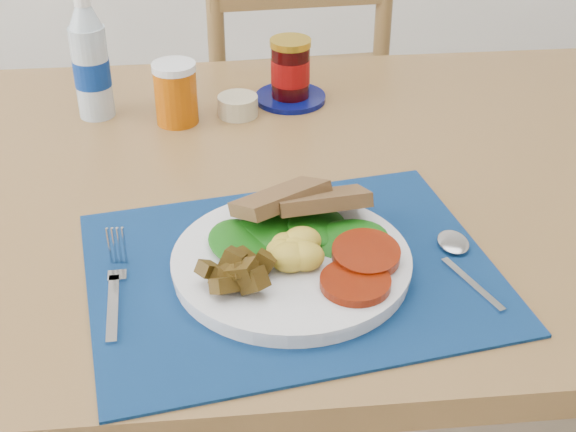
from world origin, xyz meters
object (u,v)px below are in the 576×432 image
object	(u,v)px
chair_far	(292,107)
water_bottle	(91,65)
breakfast_plate	(287,258)
jam_on_saucer	(290,74)
juice_glass	(176,95)

from	to	relation	value
chair_far	water_bottle	size ratio (longest dim) A/B	5.39
breakfast_plate	jam_on_saucer	xyz separation A→B (m)	(0.05, 0.49, 0.02)
juice_glass	jam_on_saucer	bearing A→B (deg)	18.89
juice_glass	jam_on_saucer	xyz separation A→B (m)	(0.19, 0.06, 0.00)
juice_glass	jam_on_saucer	size ratio (longest dim) A/B	0.78
water_bottle	jam_on_saucer	bearing A→B (deg)	4.67
chair_far	breakfast_plate	bearing A→B (deg)	80.02
juice_glass	jam_on_saucer	world-z (taller)	jam_on_saucer
juice_glass	chair_far	bearing A→B (deg)	63.26
chair_far	juice_glass	bearing A→B (deg)	59.59
water_bottle	juice_glass	distance (m)	0.14
breakfast_plate	jam_on_saucer	bearing A→B (deg)	62.00
jam_on_saucer	juice_glass	bearing A→B (deg)	-161.11
chair_far	water_bottle	xyz separation A→B (m)	(-0.37, -0.43, 0.29)
chair_far	water_bottle	world-z (taller)	chair_far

